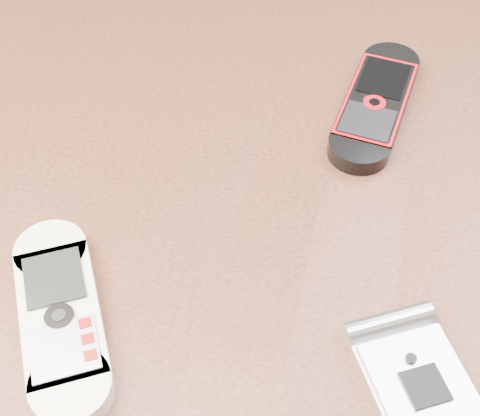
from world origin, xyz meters
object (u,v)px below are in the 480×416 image
nokia_black_red (376,103)px  nokia_white (61,316)px  table (234,300)px  motorola_razr (425,397)px

nokia_black_red → nokia_white: bearing=-117.0°
table → nokia_white: (-0.08, -0.10, 0.11)m
nokia_white → nokia_black_red: same height
nokia_white → motorola_razr: bearing=-30.6°
nokia_white → motorola_razr: size_ratio=1.35×
nokia_white → motorola_razr: (0.21, -0.00, 0.00)m
nokia_white → motorola_razr: 0.21m
nokia_white → nokia_black_red: bearing=25.3°
table → nokia_white: nokia_white is taller
nokia_white → nokia_black_red: 0.28m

